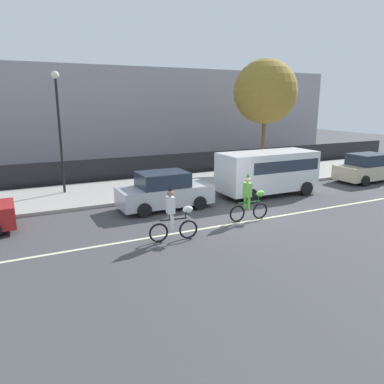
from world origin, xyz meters
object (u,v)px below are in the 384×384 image
at_px(parade_cyclist_zebra, 174,217).
at_px(parked_car_beige, 368,168).
at_px(street_lamp_post, 58,115).
at_px(parade_cyclist_lime, 250,200).
at_px(parked_van_white, 269,170).
at_px(parked_car_silver, 164,191).

height_order(parade_cyclist_zebra, parked_car_beige, parade_cyclist_zebra).
bearing_deg(street_lamp_post, parade_cyclist_lime, -51.73).
bearing_deg(street_lamp_post, parked_van_white, -25.74).
bearing_deg(parked_car_silver, street_lamp_post, 128.81).
height_order(parked_van_white, street_lamp_post, street_lamp_post).
bearing_deg(parked_car_beige, parked_car_silver, -179.86).
relative_size(parked_van_white, parked_car_beige, 1.22).
bearing_deg(parked_van_white, parade_cyclist_zebra, -151.01).
xyz_separation_m(parked_car_silver, parked_car_beige, (12.97, 0.03, 0.00)).
relative_size(parade_cyclist_lime, street_lamp_post, 0.33).
xyz_separation_m(parade_cyclist_lime, parked_van_white, (3.30, 3.10, 0.44)).
relative_size(parade_cyclist_lime, parked_car_beige, 0.47).
bearing_deg(parked_car_beige, parade_cyclist_zebra, -164.93).
height_order(parade_cyclist_zebra, street_lamp_post, street_lamp_post).
relative_size(parked_car_beige, street_lamp_post, 0.70).
distance_m(parade_cyclist_lime, parked_van_white, 4.54).
height_order(parade_cyclist_lime, street_lamp_post, street_lamp_post).
height_order(parade_cyclist_lime, parked_car_beige, parade_cyclist_lime).
height_order(parade_cyclist_zebra, parked_van_white, parked_van_white).
xyz_separation_m(parade_cyclist_lime, street_lamp_post, (-5.96, 7.56, 3.15)).
distance_m(parade_cyclist_lime, parked_car_beige, 11.06).
bearing_deg(street_lamp_post, parked_car_beige, -15.03).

